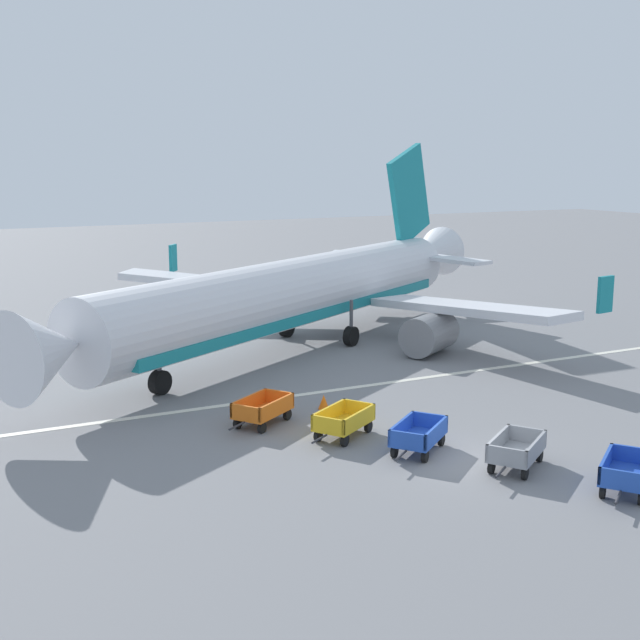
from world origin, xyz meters
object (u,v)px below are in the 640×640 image
at_px(airplane, 304,292).
at_px(baggage_cart_nearest, 627,472).
at_px(baggage_cart_far_end, 263,409).
at_px(traffic_cone_near_plane, 324,402).
at_px(baggage_cart_second_in_row, 516,451).
at_px(baggage_cart_fourth_in_row, 344,421).
at_px(baggage_cart_third_in_row, 418,435).

distance_m(airplane, baggage_cart_nearest, 23.32).
height_order(baggage_cart_nearest, baggage_cart_far_end, same).
relative_size(baggage_cart_far_end, traffic_cone_near_plane, 5.50).
xyz_separation_m(baggage_cart_second_in_row, traffic_cone_near_plane, (-2.81, 8.91, -0.30)).
bearing_deg(baggage_cart_second_in_row, traffic_cone_near_plane, 107.47).
height_order(airplane, traffic_cone_near_plane, airplane).
bearing_deg(baggage_cart_fourth_in_row, baggage_cart_third_in_row, -58.02).
relative_size(baggage_cart_second_in_row, baggage_cart_far_end, 1.00).
distance_m(baggage_cart_second_in_row, baggage_cart_fourth_in_row, 6.58).
bearing_deg(traffic_cone_near_plane, baggage_cart_nearest, -69.08).
distance_m(airplane, traffic_cone_near_plane, 12.28).
distance_m(baggage_cart_nearest, traffic_cone_near_plane, 12.90).
distance_m(baggage_cart_second_in_row, baggage_cart_third_in_row, 3.50).
distance_m(baggage_cart_nearest, baggage_cart_far_end, 13.66).
relative_size(baggage_cart_fourth_in_row, baggage_cart_far_end, 1.01).
bearing_deg(baggage_cart_nearest, baggage_cart_far_end, 124.21).
xyz_separation_m(baggage_cart_second_in_row, baggage_cart_fourth_in_row, (-3.73, 5.42, 0.00)).
bearing_deg(airplane, baggage_cart_fourth_in_row, -109.91).
bearing_deg(baggage_cart_second_in_row, baggage_cart_third_in_row, 126.72).
bearing_deg(baggage_cart_fourth_in_row, airplane, 70.09).
distance_m(baggage_cart_nearest, baggage_cart_second_in_row, 3.61).
bearing_deg(baggage_cart_fourth_in_row, baggage_cart_second_in_row, -55.50).
relative_size(baggage_cart_nearest, baggage_cart_far_end, 0.99).
bearing_deg(baggage_cart_second_in_row, baggage_cart_fourth_in_row, 124.50).
xyz_separation_m(airplane, traffic_cone_near_plane, (-4.38, -11.14, -2.75)).
height_order(airplane, baggage_cart_third_in_row, airplane).
relative_size(airplane, baggage_cart_far_end, 10.17).
bearing_deg(baggage_cart_third_in_row, airplane, 78.00).
distance_m(baggage_cart_fourth_in_row, baggage_cart_far_end, 3.48).
bearing_deg(airplane, baggage_cart_far_end, -122.06).
height_order(airplane, baggage_cart_fourth_in_row, airplane).
bearing_deg(baggage_cart_nearest, baggage_cart_fourth_in_row, 122.86).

